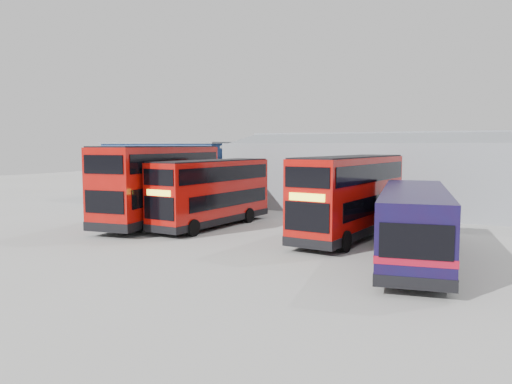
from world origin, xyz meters
name	(u,v)px	position (x,y,z in m)	size (l,w,h in m)	color
ground_plane	(189,247)	(0.00, 0.00, 0.00)	(120.00, 120.00, 0.00)	#A0A09B
office_block	(182,170)	(-14.00, 17.99, 2.58)	(12.30, 8.32, 5.12)	navy
maintenance_shed	(435,175)	(8.00, 20.00, 2.60)	(30.50, 12.00, 5.89)	gray
double_decker_left	(161,185)	(-5.90, 5.16, 2.39)	(4.45, 11.60, 4.80)	#AC0E09
double_decker_centre	(212,194)	(-2.39, 5.63, 1.98)	(2.70, 9.49, 3.97)	#AC0E09
double_decker_right	(350,197)	(5.98, 5.98, 2.13)	(3.12, 10.27, 4.29)	#AC0E09
single_decker_blue	(414,226)	(9.98, 2.13, 1.50)	(4.74, 11.44, 3.03)	#0F0B34
panel_van	(147,188)	(-14.07, 13.25, 1.29)	(3.89, 5.68, 2.32)	silver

